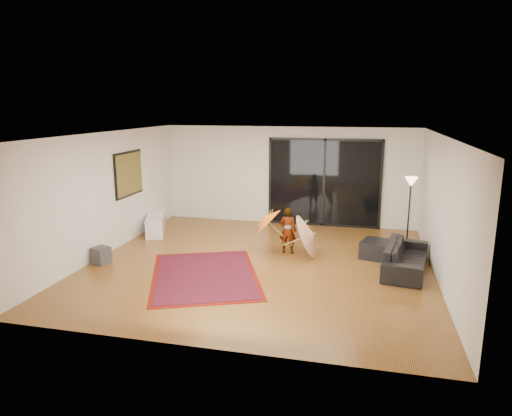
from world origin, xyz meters
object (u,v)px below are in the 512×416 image
(ottoman, at_px, (377,249))
(child, at_px, (288,231))
(sofa, at_px, (406,257))
(media_console, at_px, (156,222))

(ottoman, xyz_separation_m, child, (-1.97, -0.14, 0.34))
(sofa, bearing_deg, media_console, 85.09)
(ottoman, distance_m, child, 2.00)
(media_console, bearing_deg, ottoman, -30.18)
(sofa, bearing_deg, child, 86.84)
(media_console, distance_m, child, 3.85)
(media_console, xyz_separation_m, ottoman, (5.66, -0.88, -0.05))
(ottoman, bearing_deg, sofa, -52.44)
(media_console, height_order, child, child)
(media_console, height_order, ottoman, media_console)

